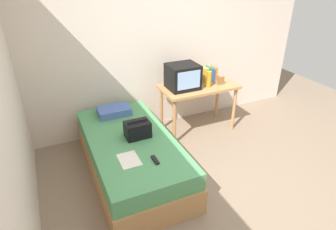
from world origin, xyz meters
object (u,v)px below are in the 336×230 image
object	(u,v)px
tv	(183,77)
handbag	(138,129)
desk	(198,91)
remote_dark	(155,160)
bed	(132,156)
pillow	(114,111)
picture_frame	(221,81)
water_bottle	(209,79)
magazine	(129,160)
book_row	(209,74)

from	to	relation	value
tv	handbag	bearing A→B (deg)	-145.26
desk	remote_dark	xyz separation A→B (m)	(-1.20, -1.17, -0.13)
bed	pillow	world-z (taller)	pillow
picture_frame	pillow	distance (m)	1.66
water_bottle	magazine	world-z (taller)	water_bottle
tv	magazine	distance (m)	1.64
tv	magazine	world-z (taller)	tv
bed	tv	world-z (taller)	tv
desk	handbag	bearing A→B (deg)	-152.23
water_bottle	picture_frame	size ratio (longest dim) A/B	1.91
book_row	remote_dark	xyz separation A→B (m)	(-1.44, -1.29, -0.34)
picture_frame	magazine	bearing A→B (deg)	-151.92
pillow	remote_dark	bearing A→B (deg)	-84.79
desk	magazine	bearing A→B (deg)	-144.15
bed	desk	world-z (taller)	desk
bed	magazine	bearing A→B (deg)	-109.51
desk	pillow	size ratio (longest dim) A/B	2.63
book_row	handbag	size ratio (longest dim) A/B	0.78
bed	magazine	xyz separation A→B (m)	(-0.15, -0.42, 0.27)
desk	picture_frame	world-z (taller)	picture_frame
water_bottle	tv	bearing A→B (deg)	162.28
tv	handbag	world-z (taller)	tv
book_row	remote_dark	distance (m)	1.96
pillow	magazine	world-z (taller)	pillow
picture_frame	pillow	xyz separation A→B (m)	(-1.63, 0.17, -0.25)
picture_frame	magazine	world-z (taller)	picture_frame
tv	water_bottle	xyz separation A→B (m)	(0.37, -0.12, -0.06)
remote_dark	desk	bearing A→B (deg)	44.40
pillow	handbag	world-z (taller)	handbag
bed	pillow	bearing A→B (deg)	91.06
water_bottle	picture_frame	xyz separation A→B (m)	(0.22, 0.00, -0.06)
picture_frame	handbag	bearing A→B (deg)	-160.79
bed	water_bottle	bearing A→B (deg)	20.33
desk	book_row	distance (m)	0.34
picture_frame	book_row	bearing A→B (deg)	110.99
bed	desk	bearing A→B (deg)	25.69
desk	tv	distance (m)	0.39
water_bottle	bed	bearing A→B (deg)	-159.67
book_row	remote_dark	size ratio (longest dim) A/B	1.51
tv	remote_dark	size ratio (longest dim) A/B	2.82
handbag	tv	bearing A→B (deg)	34.74
pillow	handbag	size ratio (longest dim) A/B	1.47
book_row	handbag	bearing A→B (deg)	-152.58
book_row	magazine	xyz separation A→B (m)	(-1.69, -1.16, -0.34)
bed	handbag	size ratio (longest dim) A/B	6.67
bed	desk	xyz separation A→B (m)	(1.30, 0.62, 0.40)
tv	desk	bearing A→B (deg)	-2.87
picture_frame	pillow	bearing A→B (deg)	174.14
water_bottle	book_row	xyz separation A→B (m)	(0.14, 0.22, -0.01)
picture_frame	pillow	world-z (taller)	picture_frame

